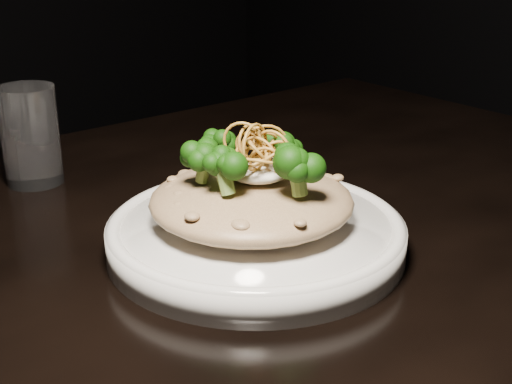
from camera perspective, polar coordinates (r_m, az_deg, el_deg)
table at (r=0.70m, az=-0.61°, el=-9.58°), size 1.10×0.80×0.75m
plate at (r=0.62m, az=0.00°, el=-3.59°), size 0.26×0.26×0.03m
risotto at (r=0.61m, az=-0.36°, el=-0.67°), size 0.18×0.18×0.04m
broccoli at (r=0.59m, az=-0.21°, el=2.83°), size 0.12×0.12×0.04m
cheese at (r=0.60m, az=0.15°, el=1.76°), size 0.06×0.06×0.02m
shallots at (r=0.59m, az=0.13°, el=3.70°), size 0.05×0.05×0.03m
drinking_glass at (r=0.80m, az=-17.59°, el=4.33°), size 0.07×0.07×0.11m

